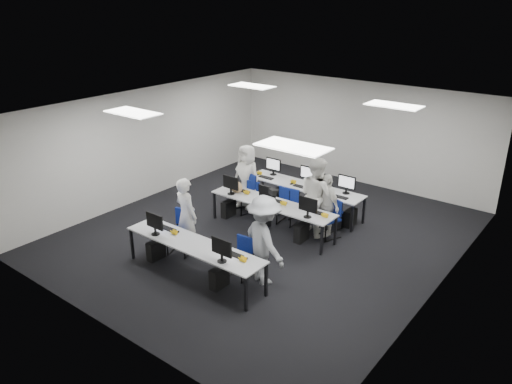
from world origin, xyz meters
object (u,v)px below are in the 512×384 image
Objects in this scene: desk_front at (194,246)px; chair_3 at (288,213)px; chair_5 at (257,199)px; student_1 at (316,196)px; chair_7 at (330,218)px; photographer at (264,240)px; chair_6 at (289,207)px; student_2 at (247,177)px; chair_1 at (240,265)px; desk_mid at (272,204)px; chair_2 at (244,200)px; chair_4 at (328,225)px; student_3 at (326,204)px; student_0 at (186,215)px; chair_0 at (181,240)px.

desk_front is 3.77× the size of chair_3.
student_1 is (1.94, -0.25, 0.67)m from chair_5.
photographer is (0.16, -2.85, 0.63)m from chair_7.
student_2 is (-1.23, -0.18, 0.59)m from chair_6.
photographer is (0.35, -2.49, -0.03)m from student_1.
chair_1 is at bearing -63.54° from chair_6.
chair_2 is (-1.25, 0.50, -0.37)m from desk_mid.
chair_2 is at bearing 124.73° from chair_1.
photographer is at bearing -52.83° from chair_5.
chair_4 is 0.74m from student_1.
desk_front and desk_mid have the same top height.
chair_1 is 2.64m from chair_4.
chair_1 reaches higher than desk_front.
chair_4 is (1.22, 0.56, -0.39)m from desk_mid.
student_3 is (1.22, -0.30, 0.49)m from chair_6.
desk_mid is at bearing -104.07° from student_0.
chair_4 reaches higher than chair_5.
chair_1 is 0.44× the size of student_1.
chair_5 is 0.65m from student_2.
desk_front is at bearing -89.49° from chair_4.
chair_6 is 1.35m from student_3.
chair_6 is at bearing 59.81° from chair_0.
desk_front is 3.41m from chair_4.
photographer is (2.57, -2.68, 0.06)m from student_2.
chair_1 is at bearing -79.25° from chair_4.
chair_2 is 0.66× the size of student_3.
photographer is at bearing -72.46° from chair_7.
photographer is at bearing -70.73° from chair_3.
chair_2 is at bearing 111.95° from desk_front.
chair_1 is 3.12m from chair_6.
photographer is (2.13, 0.15, 0.60)m from chair_0.
photographer is (0.13, -2.56, 0.16)m from student_3.
chair_6 is 3.03m from student_0.
chair_6 is 1.26m from student_1.
desk_front is 3.65m from student_2.
desk_mid is at bearing -123.25° from chair_7.
chair_4 is (1.22, 3.16, -0.39)m from desk_front.
student_1 reaches higher than student_0.
student_1 reaches higher than desk_mid.
photographer reaches higher than chair_2.
desk_mid is 1.89× the size of student_2.
chair_6 is 1.37m from student_2.
student_2 is at bearing -163.23° from chair_4.
chair_0 is at bearing -79.13° from student_2.
desk_front is 2.60m from desk_mid.
chair_1 is at bearing -173.72° from student_0.
student_2 reaches higher than chair_5.
chair_1 is 0.55× the size of student_3.
desk_front is at bearing -92.02° from chair_7.
chair_1 is 1.00× the size of chair_5.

